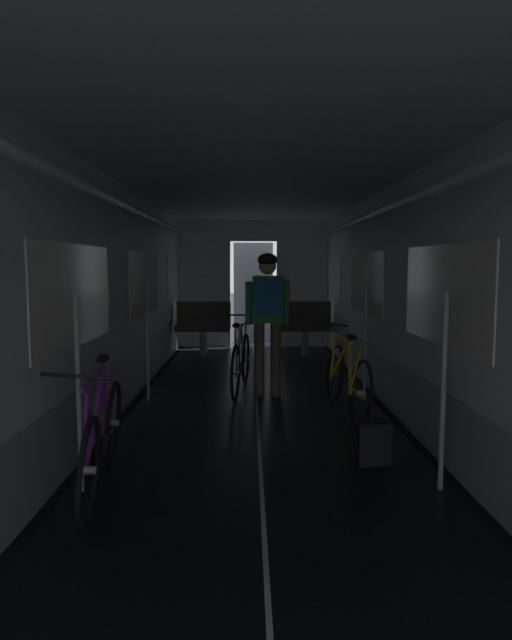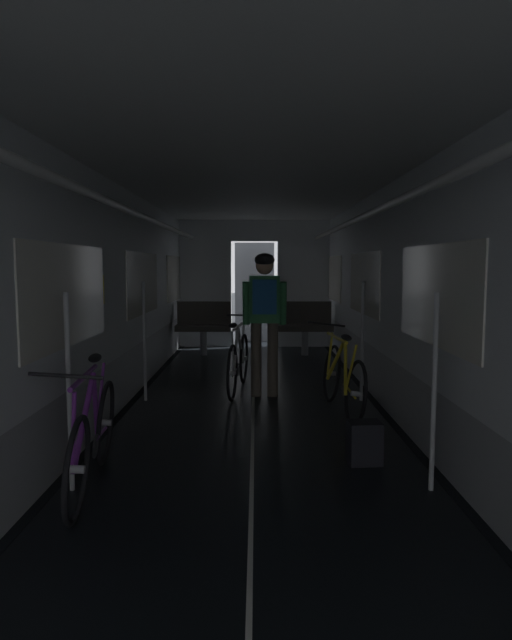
% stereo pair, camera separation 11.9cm
% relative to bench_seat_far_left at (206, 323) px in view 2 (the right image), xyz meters
% --- Properties ---
extents(train_car_shell, '(3.14, 12.34, 2.57)m').
position_rel_bench_seat_far_left_xyz_m(train_car_shell, '(0.90, -4.47, 1.13)').
color(train_car_shell, black).
rests_on(train_car_shell, ground).
extents(bench_seat_far_left, '(0.98, 0.51, 0.95)m').
position_rel_bench_seat_far_left_xyz_m(bench_seat_far_left, '(0.00, 0.00, 0.00)').
color(bench_seat_far_left, gray).
rests_on(bench_seat_far_left, ground).
extents(bench_seat_far_right, '(0.98, 0.51, 0.95)m').
position_rel_bench_seat_far_left_xyz_m(bench_seat_far_right, '(1.80, 0.00, 0.00)').
color(bench_seat_far_right, gray).
rests_on(bench_seat_far_right, ground).
extents(bicycle_purple, '(0.44, 1.69, 0.95)m').
position_rel_bench_seat_far_left_xyz_m(bicycle_purple, '(-0.22, -5.94, -0.18)').
color(bicycle_purple, black).
rests_on(bicycle_purple, ground).
extents(bicycle_yellow, '(0.48, 1.69, 0.95)m').
position_rel_bench_seat_far_left_xyz_m(bicycle_yellow, '(1.86, -3.94, -0.19)').
color(bicycle_yellow, black).
rests_on(bicycle_yellow, ground).
extents(person_cyclist_aisle, '(0.53, 0.39, 1.73)m').
position_rel_bench_seat_far_left_xyz_m(person_cyclist_aisle, '(1.04, -3.17, 0.50)').
color(person_cyclist_aisle, brown).
rests_on(person_cyclist_aisle, ground).
extents(bicycle_silver_in_aisle, '(0.44, 1.68, 0.93)m').
position_rel_bench_seat_far_left_xyz_m(bicycle_silver_in_aisle, '(0.71, -2.90, -0.18)').
color(bicycle_silver_in_aisle, black).
rests_on(bicycle_silver_in_aisle, ground).
extents(backpack_on_floor, '(0.28, 0.22, 0.34)m').
position_rel_bench_seat_far_left_xyz_m(backpack_on_floor, '(1.80, -5.44, -0.40)').
color(backpack_on_floor, black).
rests_on(backpack_on_floor, ground).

